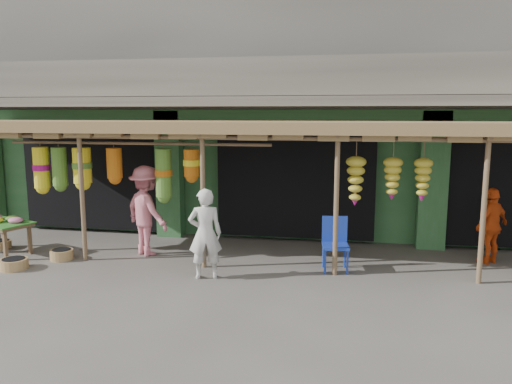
% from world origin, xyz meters
% --- Properties ---
extents(ground, '(80.00, 80.00, 0.00)m').
position_xyz_m(ground, '(0.00, 0.00, 0.00)').
color(ground, '#514C47').
rests_on(ground, ground).
extents(building, '(16.40, 6.80, 7.00)m').
position_xyz_m(building, '(-0.00, 4.87, 3.37)').
color(building, gray).
rests_on(building, ground).
extents(awning, '(14.00, 2.70, 2.79)m').
position_xyz_m(awning, '(-0.20, 0.80, 2.57)').
color(awning, brown).
rests_on(awning, ground).
extents(flower_table, '(1.53, 1.19, 0.80)m').
position_xyz_m(flower_table, '(-5.97, -0.07, 0.65)').
color(flower_table, brown).
rests_on(flower_table, ground).
extents(blue_chair, '(0.54, 0.55, 1.01)m').
position_xyz_m(blue_chair, '(0.99, 0.12, 0.56)').
color(blue_chair, '#1935A6').
rests_on(blue_chair, ground).
extents(basket_left, '(0.44, 0.44, 0.18)m').
position_xyz_m(basket_left, '(-6.28, 0.24, 0.09)').
color(basket_left, olive).
rests_on(basket_left, ground).
extents(basket_mid, '(0.61, 0.61, 0.20)m').
position_xyz_m(basket_mid, '(-5.04, -1.00, 0.10)').
color(basket_mid, olive).
rests_on(basket_mid, ground).
extents(basket_right, '(0.54, 0.54, 0.21)m').
position_xyz_m(basket_right, '(-4.49, -0.26, 0.10)').
color(basket_right, olive).
rests_on(basket_right, ground).
extents(person_front, '(0.69, 0.56, 1.64)m').
position_xyz_m(person_front, '(-1.29, -0.81, 0.82)').
color(person_front, silver).
rests_on(person_front, ground).
extents(person_vendor, '(0.91, 0.86, 1.51)m').
position_xyz_m(person_vendor, '(4.00, 1.12, 0.76)').
color(person_vendor, '#E34F15').
rests_on(person_vendor, ground).
extents(person_shopper, '(1.40, 1.25, 1.88)m').
position_xyz_m(person_shopper, '(-2.92, 0.43, 0.94)').
color(person_shopper, '#C96A78').
rests_on(person_shopper, ground).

